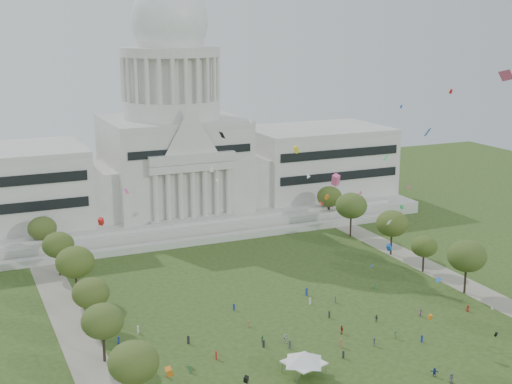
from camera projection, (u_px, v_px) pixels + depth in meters
The scene contains 28 objects.
ground at pixel (347, 356), 143.16m from camera, with size 400.00×400.00×0.00m, color #2F431A.
capitol at pixel (173, 154), 238.96m from camera, with size 160.00×64.50×91.30m.
path_left at pixel (78, 338), 150.90m from camera, with size 8.00×160.00×0.04m, color gray.
path_right at pixel (444, 275), 188.75m from camera, with size 8.00×160.00×0.04m, color gray.
row_tree_l_1 at pixel (134, 362), 121.07m from camera, with size 8.86×8.86×12.59m.
row_tree_l_2 at pixel (103, 321), 138.81m from camera, with size 8.42×8.42×11.97m.
row_tree_r_2 at pixel (467, 256), 173.82m from camera, with size 9.55×9.55×13.58m.
row_tree_l_3 at pixel (91, 293), 154.02m from camera, with size 8.12×8.12×11.55m.
row_tree_r_3 at pixel (424, 246), 189.67m from camera, with size 7.01×7.01×9.98m.
row_tree_l_4 at pixel (75, 262), 170.20m from camera, with size 9.29×9.29×13.21m.
row_tree_r_4 at pixel (392, 224), 203.13m from camera, with size 9.19×9.19×13.06m.
row_tree_l_5 at pixel (58, 245), 186.50m from camera, with size 8.33×8.33×11.85m.
row_tree_r_5 at pixel (351, 206), 220.40m from camera, with size 9.82×9.82×13.96m.
row_tree_l_6 at pixel (42, 228), 202.00m from camera, with size 8.19×8.19×11.64m.
row_tree_r_6 at pixel (329, 197), 237.65m from camera, with size 8.42×8.42×11.97m.
event_tent at pixel (304, 357), 133.92m from camera, with size 11.32×11.32×5.12m.
person_0 at pixel (468, 308), 164.74m from camera, with size 0.77×0.50×1.58m, color #B21E1E.
person_2 at pixel (421, 313), 161.95m from camera, with size 0.86×0.53×1.76m, color #994C8C.
person_3 at pixel (374, 342), 147.20m from camera, with size 1.25×0.64×1.93m, color #4C4C51.
person_4 at pixel (342, 330), 152.88m from camera, with size 1.16×0.63×1.98m, color #B21E1E.
person_5 at pixel (285, 339), 148.64m from camera, with size 1.76×0.69×1.89m, color silver.
person_6 at pixel (451, 378), 132.09m from camera, with size 0.96×0.63×1.97m, color #4C4C51.
person_8 at pixel (262, 339), 148.70m from camera, with size 0.73×0.45×1.51m, color #33723F.
person_9 at pixel (396, 334), 150.64m from camera, with size 1.20×0.62×1.85m, color #33723F.
person_10 at pixel (377, 318), 158.95m from camera, with size 1.04×0.57×1.78m, color #4C4C51.
person_11 at pixel (434, 372), 134.52m from camera, with size 1.62×0.64×1.75m, color navy.
distant_crowd at pixel (258, 335), 150.50m from camera, with size 67.34×39.32×1.91m.
kite_swarm at pixel (346, 214), 144.34m from camera, with size 91.06×103.96×55.60m.
Camera 1 is at (-70.01, -112.88, 65.33)m, focal length 50.00 mm.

